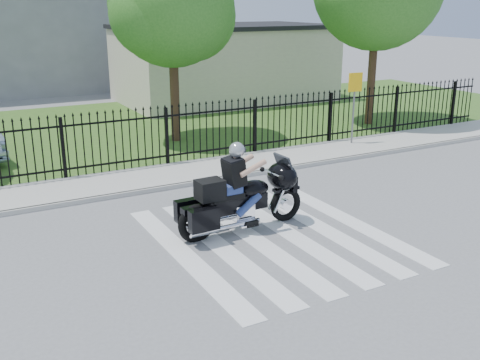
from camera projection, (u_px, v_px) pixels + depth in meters
name	position (u px, v px, depth m)	size (l,w,h in m)	color
ground	(273.00, 237.00, 11.83)	(120.00, 120.00, 0.00)	slate
crosswalk	(273.00, 237.00, 11.83)	(5.00, 5.50, 0.01)	silver
sidewalk	(181.00, 174.00, 16.00)	(40.00, 2.00, 0.12)	#ADAAA3
curb	(195.00, 183.00, 15.16)	(40.00, 0.12, 0.12)	#ADAAA3
grass_strip	(111.00, 129.00, 21.88)	(40.00, 12.00, 0.02)	#2E571D
iron_fence	(167.00, 138.00, 16.58)	(26.00, 0.04, 1.80)	black
tree_mid	(172.00, 4.00, 18.64)	(4.20, 4.20, 6.78)	#382316
building_low	(224.00, 65.00, 27.89)	(10.00, 6.00, 3.50)	beige
building_low_roof	(224.00, 27.00, 27.33)	(10.20, 6.20, 0.20)	black
motorcycle_rider	(239.00, 194.00, 11.91)	(3.05, 0.97, 2.02)	black
traffic_sign	(355.00, 93.00, 18.72)	(0.52, 0.09, 2.39)	slate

